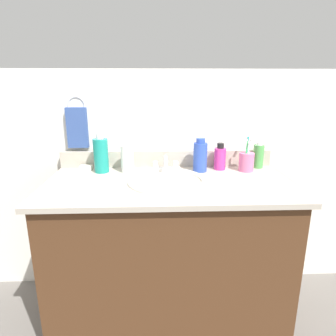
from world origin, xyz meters
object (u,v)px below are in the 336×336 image
Objects in this scene: bottle_toner_green at (258,156)px; cup_pink at (246,161)px; soap_bar at (86,168)px; bottle_lotion_white at (127,158)px; bottle_soap_pink at (220,158)px; faucet at (166,165)px; bottle_shampoo_blue at (200,156)px; hand_towel at (77,128)px; bottle_mouthwash_teal at (101,155)px.

bottle_toner_green is 0.11m from cup_pink.
cup_pink is 0.87m from soap_bar.
bottle_soap_pink is (0.50, 0.03, -0.01)m from bottle_lotion_white.
faucet is 0.85× the size of cup_pink.
bottle_soap_pink is 0.14m from cup_pink.
bottle_shampoo_blue is 1.04× the size of bottle_lotion_white.
bottle_soap_pink is at bearing -6.71° from hand_towel.
bottle_mouthwash_teal is (0.14, -0.12, -0.13)m from hand_towel.
hand_towel is 1.01m from bottle_toner_green.
bottle_soap_pink is 2.27× the size of soap_bar.
bottle_shampoo_blue is at bearing -169.84° from bottle_toner_green.
bottle_soap_pink is at bearing 164.93° from cup_pink.
bottle_soap_pink reaches higher than faucet.
hand_towel reaches higher than bottle_lotion_white.
bottle_lotion_white is at bearing -179.77° from bottle_shampoo_blue.
hand_towel is 1.29× the size of bottle_lotion_white.
bottle_mouthwash_teal is 0.13m from soap_bar.
faucet is 1.09× the size of bottle_toner_green.
bottle_lotion_white is (-0.39, -0.00, -0.01)m from bottle_shampoo_blue.
soap_bar is (-0.73, 0.02, -0.05)m from bottle_soap_pink.
bottle_lotion_white is at bearing -176.07° from bottle_soap_pink.
bottle_shampoo_blue is at bearing 0.23° from bottle_lotion_white.
hand_towel is 0.94m from cup_pink.
faucet is 0.77× the size of bottle_mouthwash_teal.
hand_towel is 0.69m from bottle_shampoo_blue.
hand_towel is 0.22m from bottle_mouthwash_teal.
faucet is at bearing -178.39° from bottle_soap_pink.
cup_pink is (0.25, -0.00, -0.03)m from bottle_shampoo_blue.
bottle_mouthwash_teal is 1.42× the size of bottle_toner_green.
bottle_soap_pink is (0.30, 0.01, 0.04)m from faucet.
hand_towel reaches higher than bottle_soap_pink.
faucet is 0.89× the size of bottle_shampoo_blue.
cup_pink is (0.63, -0.00, -0.02)m from bottle_lotion_white.
bottle_mouthwash_teal reaches higher than bottle_shampoo_blue.
bottle_shampoo_blue is at bearing -163.93° from bottle_soap_pink.
bottle_soap_pink is 0.64m from bottle_mouthwash_teal.
hand_towel is 1.38× the size of faucet.
bottle_lotion_white is 0.25m from soap_bar.
hand_towel reaches higher than bottle_toner_green.
bottle_lotion_white is 0.91× the size of cup_pink.
bottle_shampoo_blue is 0.39m from bottle_lotion_white.
hand_towel is 1.23× the size of bottle_shampoo_blue.
soap_bar is (-0.87, 0.05, -0.04)m from cup_pink.
bottle_shampoo_blue is at bearing -10.58° from hand_towel.
bottle_shampoo_blue is (0.67, -0.12, -0.14)m from hand_towel.
faucet reaches higher than soap_bar.
cup_pink reaches higher than faucet.
bottle_soap_pink is at bearing -172.97° from bottle_toner_green.
faucet is at bearing -176.07° from bottle_toner_green.
bottle_lotion_white is (0.28, -0.13, -0.14)m from hand_towel.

